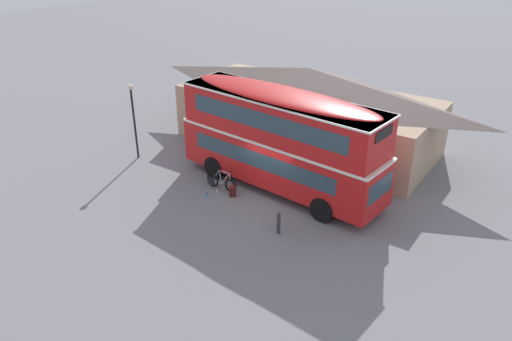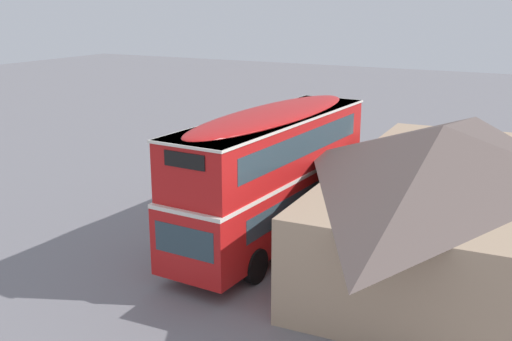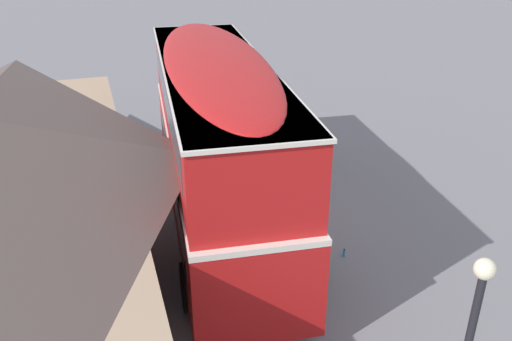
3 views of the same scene
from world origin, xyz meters
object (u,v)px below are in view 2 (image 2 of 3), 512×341
object	(u,v)px
backpack_on_ground	(242,214)
street_lamp	(316,128)
touring_bicycle	(257,207)
water_bottle_clear_plastic	(248,212)
water_bottle_blue_sports	(237,209)
kerb_bollard	(163,232)
double_decker_bus	(273,170)

from	to	relation	value
backpack_on_ground	street_lamp	world-z (taller)	street_lamp
touring_bicycle	water_bottle_clear_plastic	size ratio (longest dim) A/B	7.91
water_bottle_blue_sports	street_lamp	distance (m)	6.41
street_lamp	kerb_bollard	bearing A→B (deg)	-7.98
water_bottle_blue_sports	kerb_bollard	size ratio (longest dim) A/B	0.22
backpack_on_ground	street_lamp	bearing A→B (deg)	178.35
double_decker_bus	water_bottle_blue_sports	bearing A→B (deg)	-128.78
double_decker_bus	water_bottle_blue_sports	size ratio (longest dim) A/B	47.62
touring_bicycle	double_decker_bus	bearing A→B (deg)	39.12
double_decker_bus	touring_bicycle	bearing A→B (deg)	-140.88
street_lamp	backpack_on_ground	bearing A→B (deg)	-1.65
touring_bicycle	street_lamp	size ratio (longest dim) A/B	0.43
double_decker_bus	kerb_bollard	size ratio (longest dim) A/B	10.65
backpack_on_ground	water_bottle_blue_sports	world-z (taller)	backpack_on_ground
street_lamp	water_bottle_blue_sports	bearing A→B (deg)	-9.17
double_decker_bus	water_bottle_clear_plastic	bearing A→B (deg)	-134.19
touring_bicycle	water_bottle_clear_plastic	world-z (taller)	touring_bicycle
water_bottle_blue_sports	street_lamp	size ratio (longest dim) A/B	0.05
backpack_on_ground	water_bottle_clear_plastic	bearing A→B (deg)	-167.85
water_bottle_clear_plastic	kerb_bollard	size ratio (longest dim) A/B	0.23
double_decker_bus	kerb_bollard	bearing A→B (deg)	-56.03
water_bottle_clear_plastic	street_lamp	distance (m)	6.44
street_lamp	touring_bicycle	bearing A→B (deg)	-0.07
double_decker_bus	backpack_on_ground	bearing A→B (deg)	-123.13
water_bottle_clear_plastic	street_lamp	size ratio (longest dim) A/B	0.05
water_bottle_blue_sports	kerb_bollard	bearing A→B (deg)	-6.36
double_decker_bus	water_bottle_blue_sports	world-z (taller)	double_decker_bus
touring_bicycle	street_lamp	xyz separation A→B (m)	(-5.84, 0.01, 2.18)
water_bottle_blue_sports	kerb_bollard	xyz separation A→B (m)	(4.34, -0.48, 0.40)
water_bottle_clear_plastic	kerb_bollard	world-z (taller)	kerb_bollard
water_bottle_blue_sports	touring_bicycle	bearing A→B (deg)	90.36
backpack_on_ground	street_lamp	size ratio (longest dim) A/B	0.14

